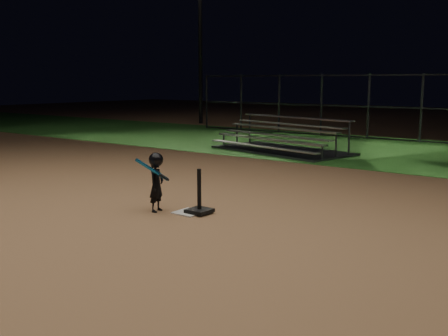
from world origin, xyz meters
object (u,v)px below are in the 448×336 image
Objects in this scene: home_plate at (189,212)px; batting_tee at (199,205)px; bleacher_left at (281,145)px; light_pole_left at (199,28)px; child_batter at (156,180)px.

batting_tee is at bearing 22.59° from home_plate.
home_plate is 0.09× the size of bleacher_left.
batting_tee reaches higher than home_plate.
bleacher_left is at bearing -37.98° from light_pole_left.
child_batter is (-0.53, -0.24, 0.54)m from home_plate.
child_batter is at bearing -155.54° from home_plate.
bleacher_left is (-2.95, 7.67, 0.07)m from batting_tee.
bleacher_left is (-2.25, 7.98, -0.32)m from child_batter.
child_batter reaches higher than batting_tee.
batting_tee is 0.73× the size of child_batter.
batting_tee is at bearing -78.16° from child_batter.
light_pole_left is at bearing 128.77° from home_plate.
light_pole_left is (-12.17, 14.87, 4.79)m from batting_tee.
home_plate is 0.79m from child_batter.
batting_tee is 0.86m from child_batter.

